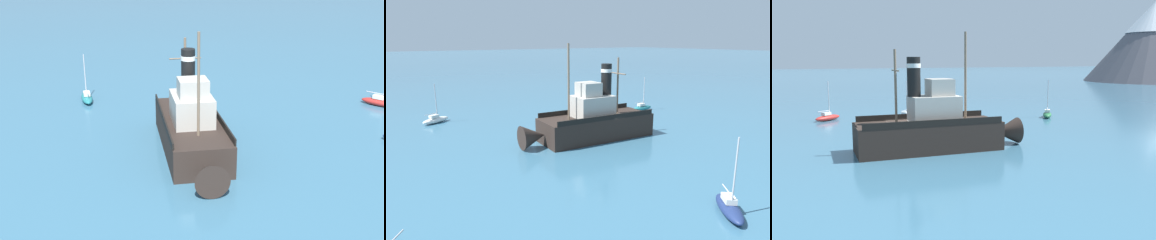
# 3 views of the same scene
# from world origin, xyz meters

# --- Properties ---
(ground_plane) EXTENTS (600.00, 600.00, 0.00)m
(ground_plane) POSITION_xyz_m (0.00, 0.00, 0.00)
(ground_plane) COLOR #38667F
(old_tugboat) EXTENTS (5.29, 14.61, 9.90)m
(old_tugboat) POSITION_xyz_m (1.18, 2.43, 1.83)
(old_tugboat) COLOR #2D231E
(old_tugboat) RESTS_ON ground
(sailboat_teal) EXTENTS (1.30, 3.85, 4.90)m
(sailboat_teal) POSITION_xyz_m (8.69, -12.57, 0.43)
(sailboat_teal) COLOR #23757A
(sailboat_teal) RESTS_ON ground
(sailboat_red) EXTENTS (3.15, 3.71, 4.90)m
(sailboat_red) POSITION_xyz_m (-19.97, -3.86, 0.43)
(sailboat_red) COLOR #B22823
(sailboat_red) RESTS_ON ground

